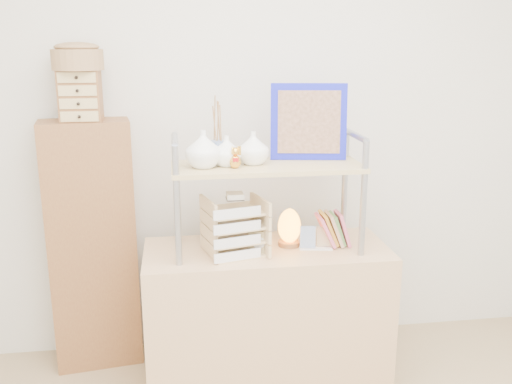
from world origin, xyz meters
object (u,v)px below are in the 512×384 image
(desk, at_px, (267,318))
(letter_tray, at_px, (235,230))
(salt_lamp, at_px, (289,227))
(cabinet, at_px, (93,246))

(desk, height_order, letter_tray, letter_tray)
(letter_tray, relative_size, salt_lamp, 1.59)
(cabinet, bearing_deg, letter_tray, -38.19)
(letter_tray, bearing_deg, desk, 17.86)
(desk, distance_m, cabinet, 1.01)
(desk, height_order, cabinet, cabinet)
(letter_tray, bearing_deg, cabinet, 149.73)
(desk, xyz_separation_m, salt_lamp, (0.12, 0.03, 0.47))
(letter_tray, bearing_deg, salt_lamp, 15.65)
(desk, bearing_deg, cabinet, 157.32)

